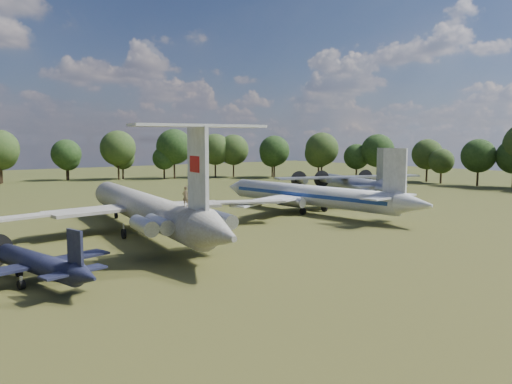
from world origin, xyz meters
TOP-DOWN VIEW (x-y plane):
  - ground at (0.00, 0.00)m, footprint 300.00×300.00m
  - il62_airliner at (-5.26, 3.70)m, footprint 45.06×54.93m
  - tu104_jet at (22.48, 4.34)m, footprint 36.05×45.66m
  - an12_transport at (40.87, 12.34)m, footprint 38.43×40.49m
  - small_prop_west at (-20.73, -10.85)m, footprint 15.81×19.16m
  - person_on_il62 at (-7.15, -9.93)m, footprint 0.78×0.60m

SIDE VIEW (x-z plane):
  - ground at x=0.00m, z-range 0.00..0.00m
  - small_prop_west at x=-20.73m, z-range 0.00..2.46m
  - tu104_jet at x=22.48m, z-range 0.00..4.28m
  - an12_transport at x=40.87m, z-range 0.00..4.28m
  - il62_airliner at x=-5.26m, z-range 0.00..4.91m
  - person_on_il62 at x=-7.15m, z-range 4.91..6.84m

